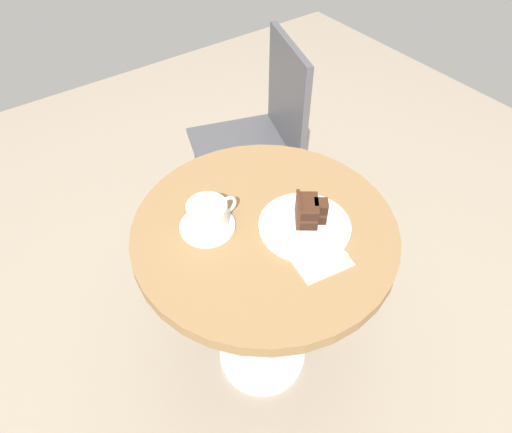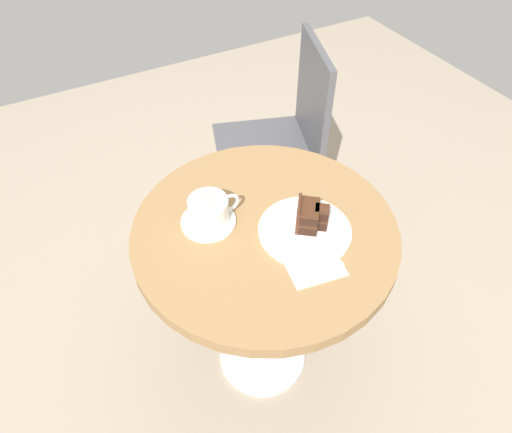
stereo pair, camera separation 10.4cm
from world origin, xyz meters
name	(u,v)px [view 2 (the right image)]	position (x,y,z in m)	size (l,w,h in m)	color
ground_plane	(262,356)	(0.00, 0.00, -0.01)	(4.40, 4.40, 0.01)	gray
cafe_table	(264,257)	(0.00, 0.00, 0.57)	(0.68, 0.68, 0.69)	olive
saucer	(208,221)	(-0.12, 0.08, 0.70)	(0.14, 0.14, 0.01)	white
coffee_cup	(209,210)	(-0.11, 0.08, 0.74)	(0.14, 0.10, 0.07)	white
teaspoon	(204,209)	(-0.11, 0.12, 0.70)	(0.10, 0.06, 0.00)	silver
cake_plate	(305,231)	(0.08, -0.06, 0.70)	(0.23, 0.23, 0.01)	white
cake_slice	(309,216)	(0.09, -0.06, 0.74)	(0.09, 0.09, 0.07)	black
fork	(313,212)	(0.13, -0.02, 0.71)	(0.13, 0.06, 0.00)	silver
napkin	(311,259)	(0.05, -0.14, 0.69)	(0.15, 0.15, 0.00)	beige
cafe_chair	(287,132)	(0.40, 0.54, 0.51)	(0.48, 0.48, 0.85)	#4C4C51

